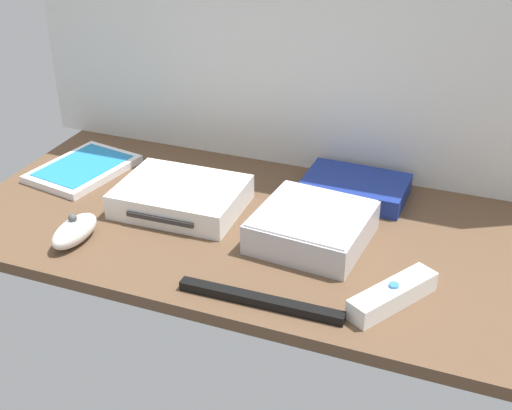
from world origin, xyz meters
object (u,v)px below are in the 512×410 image
object	(u,v)px
network_router	(355,188)
remote_nunchuk	(75,231)
remote_wand	(393,295)
sensor_bar	(260,301)
game_case	(83,169)
game_console	(181,197)
mini_computer	(312,227)

from	to	relation	value
network_router	remote_nunchuk	xyz separation A→B (cm)	(-37.94, -31.02, 0.34)
network_router	remote_wand	xyz separation A→B (cm)	(12.42, -28.89, -0.19)
network_router	sensor_bar	xyz separation A→B (cm)	(-4.65, -35.66, -1.00)
network_router	remote_nunchuk	world-z (taller)	remote_nunchuk
game_case	sensor_bar	distance (cm)	53.19
game_console	game_case	distance (cm)	24.53
game_console	game_case	world-z (taller)	game_console
remote_wand	sensor_bar	world-z (taller)	remote_wand
network_router	mini_computer	bearing A→B (deg)	-98.07
mini_computer	game_case	distance (cm)	48.70
game_console	remote_wand	xyz separation A→B (cm)	(39.49, -13.85, -0.69)
game_console	remote_wand	size ratio (longest dim) A/B	1.47
network_router	remote_nunchuk	size ratio (longest dim) A/B	1.79
game_console	mini_computer	distance (cm)	24.32
network_router	game_console	bearing A→B (deg)	-149.57
mini_computer	remote_wand	xyz separation A→B (cm)	(15.27, -11.76, -1.13)
game_console	sensor_bar	distance (cm)	30.49
game_console	sensor_bar	bearing A→B (deg)	-43.88
game_console	network_router	world-z (taller)	game_console
game_console	remote_wand	bearing A→B (deg)	-20.60
game_case	network_router	world-z (taller)	network_router
game_case	remote_nunchuk	world-z (taller)	remote_nunchuk
game_case	sensor_bar	xyz separation A→B (cm)	(46.24, -26.29, -0.06)
game_case	game_console	bearing A→B (deg)	-3.17
sensor_bar	game_case	bearing A→B (deg)	149.46
game_console	game_case	bearing A→B (deg)	165.34
game_case	network_router	bearing A→B (deg)	20.66
remote_wand	remote_nunchuk	world-z (taller)	remote_nunchuk
mini_computer	game_case	size ratio (longest dim) A/B	0.87
game_console	mini_computer	xyz separation A→B (cm)	(24.22, -2.09, 0.44)
network_router	remote_nunchuk	distance (cm)	49.01
sensor_bar	network_router	bearing A→B (deg)	81.65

